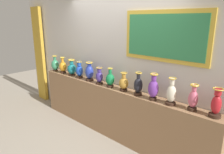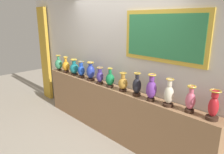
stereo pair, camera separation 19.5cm
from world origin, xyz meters
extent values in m
plane|color=gray|center=(0.00, 0.00, 0.00)|extent=(12.21, 12.21, 0.00)
cube|color=#99704C|center=(0.00, 0.00, 0.48)|extent=(3.83, 0.29, 0.96)
cube|color=silver|center=(0.00, 0.20, 1.47)|extent=(6.21, 0.10, 2.95)
cube|color=gold|center=(0.90, 0.14, 1.90)|extent=(1.36, 0.03, 0.74)
cube|color=#2E7F4B|center=(0.90, 0.12, 1.90)|extent=(1.24, 0.01, 0.62)
cube|color=gold|center=(-2.68, 0.08, 1.22)|extent=(0.37, 0.08, 2.43)
cylinder|color=#382319|center=(-1.77, -0.04, 0.98)|extent=(0.11, 0.11, 0.03)
ellipsoid|color=#388C60|center=(-1.77, -0.04, 1.11)|extent=(0.17, 0.17, 0.24)
cylinder|color=#388C60|center=(-1.77, -0.04, 1.27)|extent=(0.06, 0.06, 0.09)
torus|color=gold|center=(-1.77, -0.04, 1.32)|extent=(0.11, 0.11, 0.02)
cylinder|color=#382319|center=(-1.47, -0.03, 0.98)|extent=(0.12, 0.12, 0.04)
ellipsoid|color=orange|center=(-1.47, -0.03, 1.11)|extent=(0.16, 0.16, 0.21)
cylinder|color=orange|center=(-1.47, -0.03, 1.27)|extent=(0.06, 0.06, 0.10)
torus|color=gold|center=(-1.47, -0.03, 1.32)|extent=(0.11, 0.11, 0.02)
cylinder|color=#382319|center=(-1.16, -0.02, 0.98)|extent=(0.15, 0.15, 0.03)
ellipsoid|color=#19727A|center=(-1.16, -0.02, 1.10)|extent=(0.19, 0.19, 0.22)
cylinder|color=#19727A|center=(-1.16, -0.02, 1.26)|extent=(0.08, 0.08, 0.09)
torus|color=gold|center=(-1.16, -0.02, 1.30)|extent=(0.14, 0.14, 0.02)
cylinder|color=#382319|center=(-0.88, -0.03, 0.98)|extent=(0.13, 0.13, 0.04)
ellipsoid|color=#1E47B2|center=(-0.88, -0.03, 1.11)|extent=(0.14, 0.14, 0.21)
cylinder|color=#1E47B2|center=(-0.88, -0.03, 1.26)|extent=(0.08, 0.08, 0.08)
torus|color=gold|center=(-0.88, -0.03, 1.30)|extent=(0.11, 0.11, 0.01)
cylinder|color=#382319|center=(-0.58, -0.02, 0.98)|extent=(0.16, 0.16, 0.04)
ellipsoid|color=#263899|center=(-0.58, -0.02, 1.14)|extent=(0.16, 0.16, 0.27)
cylinder|color=#263899|center=(-0.58, -0.02, 1.30)|extent=(0.08, 0.08, 0.05)
torus|color=gold|center=(-0.58, -0.02, 1.32)|extent=(0.14, 0.14, 0.02)
cylinder|color=#382319|center=(-0.28, -0.04, 0.98)|extent=(0.13, 0.13, 0.04)
ellipsoid|color=#3F2D7F|center=(-0.28, -0.04, 1.10)|extent=(0.13, 0.13, 0.20)
cylinder|color=#3F2D7F|center=(-0.28, -0.04, 1.24)|extent=(0.08, 0.08, 0.07)
torus|color=gold|center=(-0.28, -0.04, 1.27)|extent=(0.12, 0.12, 0.01)
cylinder|color=#382319|center=(-0.01, -0.04, 0.98)|extent=(0.13, 0.13, 0.04)
ellipsoid|color=#14723D|center=(-0.01, -0.04, 1.11)|extent=(0.16, 0.16, 0.21)
cylinder|color=#14723D|center=(-0.01, -0.04, 1.26)|extent=(0.06, 0.06, 0.10)
torus|color=gold|center=(-0.01, -0.04, 1.31)|extent=(0.09, 0.09, 0.02)
cylinder|color=#382319|center=(0.30, -0.03, 0.98)|extent=(0.13, 0.13, 0.04)
ellipsoid|color=#B27F2D|center=(0.30, -0.03, 1.10)|extent=(0.16, 0.16, 0.19)
cylinder|color=#B27F2D|center=(0.30, -0.03, 1.24)|extent=(0.07, 0.07, 0.09)
torus|color=gold|center=(0.30, -0.03, 1.28)|extent=(0.12, 0.12, 0.01)
cylinder|color=#382319|center=(0.60, -0.03, 0.98)|extent=(0.13, 0.13, 0.04)
ellipsoid|color=black|center=(0.60, -0.03, 1.13)|extent=(0.14, 0.14, 0.24)
cylinder|color=black|center=(0.60, -0.03, 1.29)|extent=(0.06, 0.06, 0.08)
torus|color=gold|center=(0.60, -0.03, 1.33)|extent=(0.11, 0.11, 0.02)
cylinder|color=#382319|center=(0.88, -0.05, 0.98)|extent=(0.11, 0.11, 0.04)
ellipsoid|color=#6B3393|center=(0.88, -0.05, 1.14)|extent=(0.15, 0.15, 0.27)
cylinder|color=#6B3393|center=(0.88, -0.05, 1.32)|extent=(0.07, 0.07, 0.09)
torus|color=gold|center=(0.88, -0.05, 1.36)|extent=(0.12, 0.12, 0.02)
cylinder|color=#382319|center=(1.16, -0.03, 0.98)|extent=(0.14, 0.14, 0.04)
ellipsoid|color=beige|center=(1.16, -0.03, 1.13)|extent=(0.14, 0.14, 0.25)
cylinder|color=beige|center=(1.16, -0.03, 1.30)|extent=(0.06, 0.06, 0.10)
torus|color=gold|center=(1.16, -0.03, 1.35)|extent=(0.11, 0.11, 0.01)
cylinder|color=#382319|center=(1.47, -0.01, 0.98)|extent=(0.12, 0.12, 0.04)
ellipsoid|color=#CC5972|center=(1.47, -0.01, 1.12)|extent=(0.13, 0.13, 0.23)
cylinder|color=#CC5972|center=(1.47, -0.01, 1.28)|extent=(0.06, 0.06, 0.08)
torus|color=gold|center=(1.47, -0.01, 1.31)|extent=(0.11, 0.11, 0.02)
cylinder|color=#382319|center=(1.75, -0.01, 0.98)|extent=(0.15, 0.15, 0.04)
ellipsoid|color=red|center=(1.75, -0.01, 1.13)|extent=(0.12, 0.12, 0.25)
cylinder|color=red|center=(1.75, -0.01, 1.29)|extent=(0.08, 0.08, 0.08)
torus|color=gold|center=(1.75, -0.01, 1.33)|extent=(0.13, 0.13, 0.01)
camera|label=1|loc=(2.41, -2.61, 2.14)|focal=33.23mm
camera|label=2|loc=(2.55, -2.47, 2.14)|focal=33.23mm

